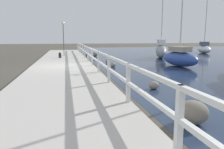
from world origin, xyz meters
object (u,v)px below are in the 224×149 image
object	(u,v)px
mooring_bollard	(60,55)
sailboat_white	(204,48)
sailboat_gray	(161,50)
sailboat_blue	(180,58)
dock_lamp	(63,30)

from	to	relation	value
mooring_bollard	sailboat_white	xyz separation A→B (m)	(17.84, 5.76, 0.12)
sailboat_gray	sailboat_white	distance (m)	9.69
mooring_bollard	sailboat_blue	bearing A→B (deg)	-33.81
dock_lamp	sailboat_blue	world-z (taller)	sailboat_blue
sailboat_gray	sailboat_white	bearing A→B (deg)	50.99
dock_lamp	mooring_bollard	bearing A→B (deg)	-98.75
dock_lamp	sailboat_blue	distance (m)	11.19
sailboat_blue	mooring_bollard	bearing A→B (deg)	136.10
dock_lamp	sailboat_blue	xyz separation A→B (m)	(7.87, -7.69, -2.08)
mooring_bollard	dock_lamp	xyz separation A→B (m)	(0.34, 2.19, 2.19)
sailboat_gray	dock_lamp	bearing A→B (deg)	-170.25
sailboat_white	sailboat_blue	bearing A→B (deg)	-112.88
mooring_bollard	dock_lamp	size ratio (longest dim) A/B	0.14
mooring_bollard	sailboat_gray	distance (m)	9.63
mooring_bollard	dock_lamp	distance (m)	3.12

